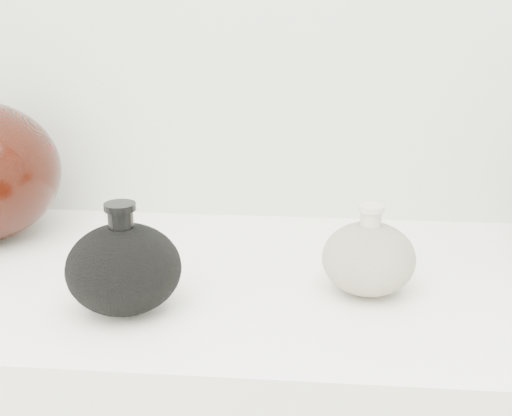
{
  "coord_description": "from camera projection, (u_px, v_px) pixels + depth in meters",
  "views": [
    {
      "loc": [
        0.08,
        0.08,
        1.28
      ],
      "look_at": [
        0.0,
        0.92,
        1.01
      ],
      "focal_mm": 50.0,
      "sensor_mm": 36.0,
      "label": 1
    }
  ],
  "objects": [
    {
      "name": "cream_gourd_vase",
      "position": [
        369.0,
        258.0,
        0.89
      ],
      "size": [
        0.13,
        0.13,
        0.12
      ],
      "color": "beige",
      "rests_on": "display_counter"
    },
    {
      "name": "black_gourd_vase",
      "position": [
        124.0,
        268.0,
        0.84
      ],
      "size": [
        0.18,
        0.18,
        0.13
      ],
      "color": "black",
      "rests_on": "display_counter"
    }
  ]
}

